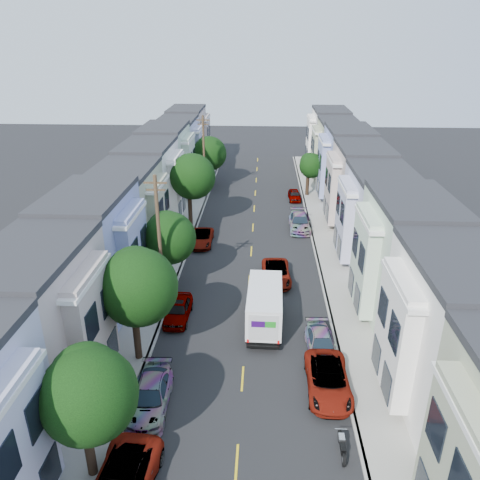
% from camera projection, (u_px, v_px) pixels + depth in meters
% --- Properties ---
extents(ground, '(160.00, 160.00, 0.00)m').
position_uv_depth(ground, '(246.00, 322.00, 33.26)').
color(ground, black).
rests_on(ground, ground).
extents(road_slab, '(12.00, 70.00, 0.02)m').
position_uv_depth(road_slab, '(252.00, 239.00, 46.99)').
color(road_slab, black).
rests_on(road_slab, ground).
extents(curb_left, '(0.30, 70.00, 0.15)m').
position_uv_depth(curb_left, '(192.00, 237.00, 47.25)').
color(curb_left, gray).
rests_on(curb_left, ground).
extents(curb_right, '(0.30, 70.00, 0.15)m').
position_uv_depth(curb_right, '(313.00, 239.00, 46.68)').
color(curb_right, gray).
rests_on(curb_right, ground).
extents(sidewalk_left, '(2.60, 70.00, 0.15)m').
position_uv_depth(sidewalk_left, '(180.00, 237.00, 47.31)').
color(sidewalk_left, gray).
rests_on(sidewalk_left, ground).
extents(sidewalk_right, '(2.60, 70.00, 0.15)m').
position_uv_depth(sidewalk_right, '(326.00, 240.00, 46.62)').
color(sidewalk_right, gray).
rests_on(sidewalk_right, ground).
extents(centerline, '(0.12, 70.00, 0.01)m').
position_uv_depth(centerline, '(252.00, 239.00, 46.99)').
color(centerline, gold).
rests_on(centerline, ground).
extents(townhouse_row_left, '(5.00, 70.00, 8.50)m').
position_uv_depth(townhouse_row_left, '(143.00, 237.00, 47.51)').
color(townhouse_row_left, silver).
rests_on(townhouse_row_left, ground).
extents(townhouse_row_right, '(5.00, 70.00, 8.50)m').
position_uv_depth(townhouse_row_right, '(364.00, 241.00, 46.47)').
color(townhouse_row_right, silver).
rests_on(townhouse_row_right, ground).
extents(tree_a, '(4.19, 4.19, 6.79)m').
position_uv_depth(tree_a, '(87.00, 396.00, 19.82)').
color(tree_a, black).
rests_on(tree_a, ground).
extents(tree_b, '(4.70, 4.70, 7.53)m').
position_uv_depth(tree_b, '(137.00, 287.00, 27.41)').
color(tree_b, black).
rests_on(tree_b, ground).
extents(tree_c, '(4.17, 4.17, 6.39)m').
position_uv_depth(tree_c, '(168.00, 238.00, 36.31)').
color(tree_c, black).
rests_on(tree_c, ground).
extents(tree_d, '(4.70, 4.70, 7.95)m').
position_uv_depth(tree_d, '(192.00, 177.00, 47.55)').
color(tree_d, black).
rests_on(tree_d, ground).
extents(tree_e, '(4.54, 4.54, 6.71)m').
position_uv_depth(tree_e, '(209.00, 154.00, 61.98)').
color(tree_e, black).
rests_on(tree_e, ground).
extents(tree_far_r, '(3.10, 3.10, 5.47)m').
position_uv_depth(tree_far_r, '(311.00, 166.00, 58.21)').
color(tree_far_r, black).
rests_on(tree_far_r, ground).
extents(utility_pole_near, '(1.60, 0.26, 10.00)m').
position_uv_depth(utility_pole_near, '(160.00, 243.00, 33.33)').
color(utility_pole_near, '#42301E').
rests_on(utility_pole_near, ground).
extents(utility_pole_far, '(1.60, 0.26, 10.00)m').
position_uv_depth(utility_pole_far, '(204.00, 157.00, 57.14)').
color(utility_pole_far, '#42301E').
rests_on(utility_pole_far, ground).
extents(fedex_truck, '(2.36, 6.13, 2.94)m').
position_uv_depth(fedex_truck, '(265.00, 305.00, 32.26)').
color(fedex_truck, silver).
rests_on(fedex_truck, ground).
extents(lead_sedan, '(2.48, 5.02, 1.37)m').
position_uv_depth(lead_sedan, '(276.00, 273.00, 38.69)').
color(lead_sedan, black).
rests_on(lead_sedan, ground).
extents(parked_left_b, '(2.22, 4.94, 1.46)m').
position_uv_depth(parked_left_b, '(150.00, 397.00, 25.35)').
color(parked_left_b, black).
rests_on(parked_left_b, ground).
extents(parked_left_c, '(1.76, 4.41, 1.42)m').
position_uv_depth(parked_left_c, '(178.00, 310.00, 33.43)').
color(parked_left_c, '#989999').
rests_on(parked_left_c, ground).
extents(parked_left_d, '(2.22, 4.65, 1.28)m').
position_uv_depth(parked_left_d, '(202.00, 238.00, 45.53)').
color(parked_left_d, '#40090F').
rests_on(parked_left_d, ground).
extents(parked_right_a, '(2.44, 5.24, 1.45)m').
position_uv_depth(parked_right_a, '(328.00, 380.00, 26.57)').
color(parked_right_a, '#505151').
rests_on(parked_right_a, ground).
extents(parked_right_b, '(1.99, 4.29, 1.26)m').
position_uv_depth(parked_right_b, '(321.00, 344.00, 29.87)').
color(parked_right_b, silver).
rests_on(parked_right_b, ground).
extents(parked_right_c, '(2.17, 5.14, 1.54)m').
position_uv_depth(parked_right_c, '(300.00, 222.00, 49.10)').
color(parked_right_c, black).
rests_on(parked_right_c, ground).
extents(parked_right_d, '(1.59, 3.84, 1.23)m').
position_uv_depth(parked_right_d, '(294.00, 195.00, 57.95)').
color(parked_right_d, '#0F1034').
rests_on(parked_right_d, ground).
extents(motorcycle, '(0.28, 2.04, 0.81)m').
position_uv_depth(motorcycle, '(342.00, 446.00, 22.69)').
color(motorcycle, black).
rests_on(motorcycle, ground).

